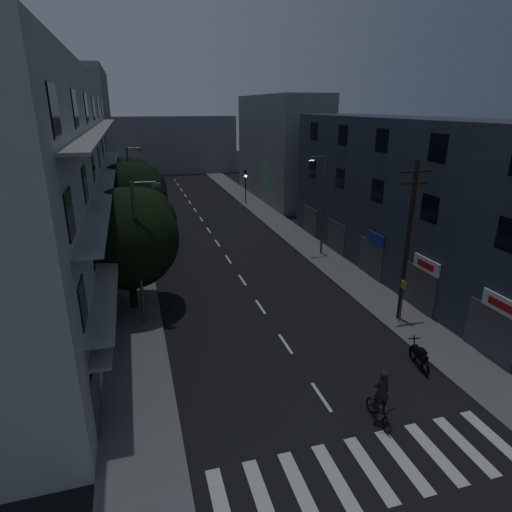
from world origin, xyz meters
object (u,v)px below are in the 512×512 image
motorcycle (419,357)px  cyclist (380,405)px  utility_pole (408,240)px  bus_stop_sign (402,294)px

motorcycle → cyclist: bearing=-133.4°
motorcycle → cyclist: size_ratio=0.85×
utility_pole → cyclist: (-5.64, -7.10, -4.07)m
motorcycle → utility_pole: bearing=78.3°
utility_pole → bus_stop_sign: (-0.24, -0.41, -2.98)m
motorcycle → cyclist: cyclist is taller
cyclist → bus_stop_sign: bearing=52.5°
utility_pole → motorcycle: bearing=-112.3°
bus_stop_sign → cyclist: size_ratio=1.07×
utility_pole → cyclist: size_ratio=3.83×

